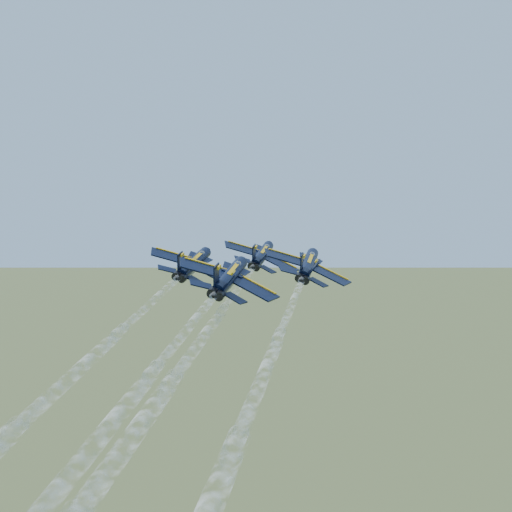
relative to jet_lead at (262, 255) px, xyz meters
The scene contains 6 objects.
jet_lead is the anchor object (origin of this frame).
jet_left 16.40m from the jet_lead, 96.17° to the right, with size 11.77×17.02×5.53m.
jet_right 16.08m from the jet_lead, 34.33° to the right, with size 11.77×17.02×5.53m.
jet_slot 28.01m from the jet_lead, 66.76° to the right, with size 11.77×17.02×5.53m.
smoke_trail_lead 62.13m from the jet_lead, 67.03° to the right, with size 34.62×78.21×2.75m.
smoke_trail_right 76.16m from the jet_lead, 60.48° to the right, with size 34.62×78.21×2.75m.
Camera 1 is at (45.49, -73.87, 115.39)m, focal length 45.00 mm.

